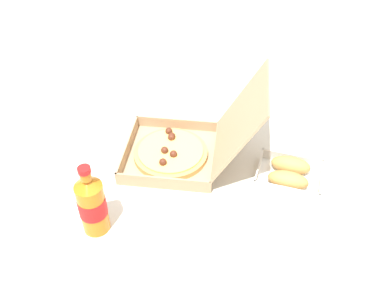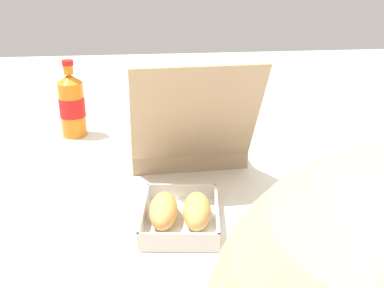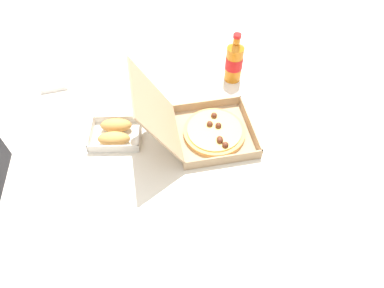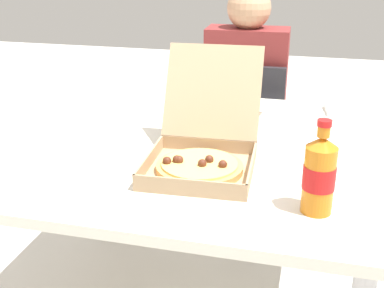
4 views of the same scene
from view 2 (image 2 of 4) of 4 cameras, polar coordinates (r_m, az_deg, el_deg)
The scene contains 4 objects.
dining_table at distance 1.12m, azimuth 4.25°, elevation -8.15°, with size 1.15×1.08×0.73m.
pizza_box_open at distance 1.21m, azimuth -0.82°, elevation 0.58°, with size 0.31×0.44×0.30m.
bread_side_box at distance 0.91m, azimuth -1.48°, elevation -8.57°, with size 0.17×0.21×0.06m.
cola_bottle at distance 1.37m, azimuth -14.74°, elevation 4.76°, with size 0.07×0.07×0.22m.
Camera 2 is at (0.18, 0.94, 1.23)m, focal length 42.76 mm.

